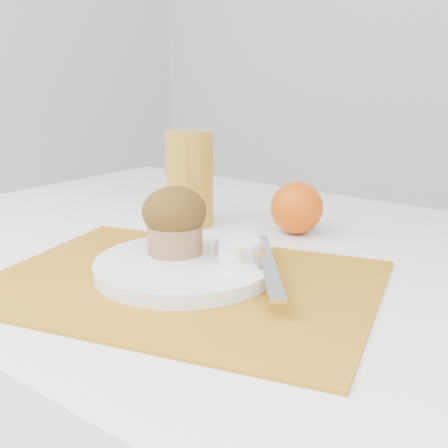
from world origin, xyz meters
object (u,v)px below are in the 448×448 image
Objects in this scene: plate at (184,267)px; orange at (297,208)px; muffin at (175,220)px; juice_glass at (190,178)px.

orange is (0.01, 0.25, 0.03)m from plate.
muffin reaches higher than plate.
orange is at bearing 20.88° from juice_glass.
orange reaches higher than plate.
muffin is at bearing 152.61° from plate.
muffin is at bearing -99.88° from orange.
juice_glass is at bearing 129.45° from plate.
plate is at bearing -92.82° from orange.
juice_glass reaches higher than plate.
juice_glass is (-0.15, 0.19, 0.06)m from plate.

